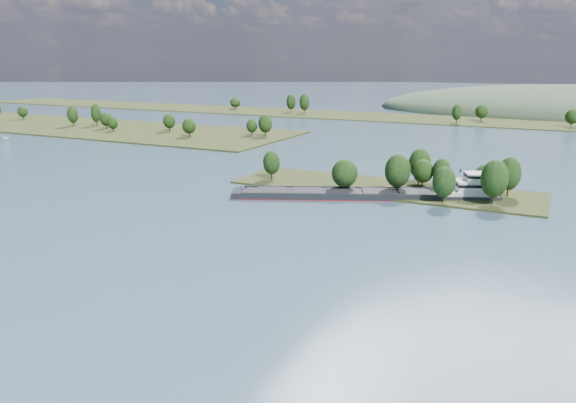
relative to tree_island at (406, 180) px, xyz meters
The scene contains 6 objects.
ground 59.35m from the tree_island, 97.52° to the right, with size 1800.00×1800.00×0.00m, color #395163.
tree_island is the anchor object (origin of this frame).
left_bank 250.26m from the tree_island, 161.02° to the left, with size 300.00×80.00×15.52m.
back_shoreline 221.17m from the tree_island, 89.94° to the left, with size 900.00×60.00×16.06m.
cargo_barge 11.44m from the tree_island, 113.38° to the right, with size 78.24×41.60×11.00m.
motorboat 220.52m from the tree_island, behind, with size 2.02×5.37×2.08m, color white.
Camera 1 is at (51.49, 4.83, 41.83)m, focal length 35.00 mm.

